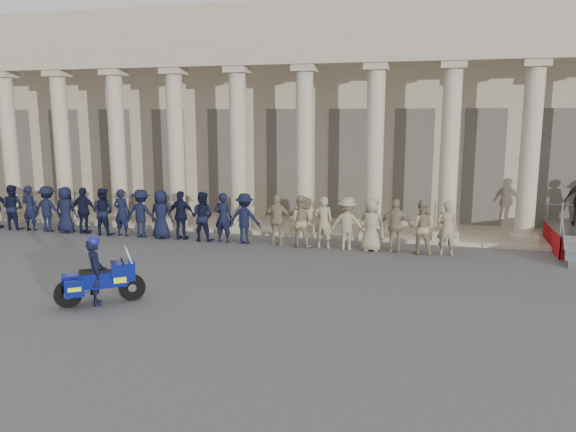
# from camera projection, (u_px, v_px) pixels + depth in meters

# --- Properties ---
(ground) EXTENTS (90.00, 90.00, 0.00)m
(ground) POSITION_uv_depth(u_px,v_px,m) (181.00, 296.00, 14.11)
(ground) COLOR #49494C
(ground) RESTS_ON ground
(building) EXTENTS (40.00, 12.50, 9.00)m
(building) POSITION_uv_depth(u_px,v_px,m) (310.00, 115.00, 27.34)
(building) COLOR tan
(building) RESTS_ON ground
(officer_rank) EXTENTS (19.97, 0.68, 1.79)m
(officer_rank) POSITION_uv_depth(u_px,v_px,m) (168.00, 215.00, 20.57)
(officer_rank) COLOR black
(officer_rank) RESTS_ON ground
(motorcycle) EXTENTS (1.79, 1.50, 1.36)m
(motorcycle) POSITION_uv_depth(u_px,v_px,m) (101.00, 280.00, 13.47)
(motorcycle) COLOR black
(motorcycle) RESTS_ON ground
(rider) EXTENTS (0.65, 0.70, 1.69)m
(rider) POSITION_uv_depth(u_px,v_px,m) (95.00, 270.00, 13.38)
(rider) COLOR black
(rider) RESTS_ON ground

